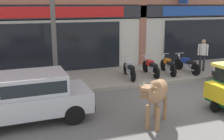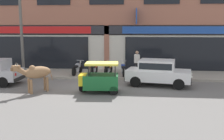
# 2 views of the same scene
# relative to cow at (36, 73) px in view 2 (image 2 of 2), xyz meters

# --- Properties ---
(ground_plane) EXTENTS (90.00, 90.00, 0.00)m
(ground_plane) POSITION_rel_cow_xyz_m (2.76, 1.24, -1.01)
(ground_plane) COLOR #605E5B
(sidewalk) EXTENTS (19.00, 3.36, 0.14)m
(sidewalk) POSITION_rel_cow_xyz_m (2.76, 5.12, -0.93)
(sidewalk) COLOR gray
(sidewalk) RESTS_ON ground
(shop_building) EXTENTS (23.00, 1.40, 8.93)m
(shop_building) POSITION_rel_cow_xyz_m (2.77, 7.06, 3.24)
(shop_building) COLOR #9E604C
(shop_building) RESTS_ON ground
(cow) EXTENTS (1.64, 1.71, 1.61)m
(cow) POSITION_rel_cow_xyz_m (0.00, 0.00, 0.00)
(cow) COLOR #936B47
(cow) RESTS_ON ground
(car_0) EXTENTS (3.80, 2.22, 1.46)m
(car_0) POSITION_rel_cow_xyz_m (6.19, 2.18, -0.19)
(car_0) COLOR black
(car_0) RESTS_ON ground
(auto_rickshaw) EXTENTS (2.03, 1.29, 1.52)m
(auto_rickshaw) POSITION_rel_cow_xyz_m (3.16, 0.30, -0.35)
(auto_rickshaw) COLOR black
(auto_rickshaw) RESTS_ON ground
(motorcycle_0) EXTENTS (0.55, 1.81, 0.88)m
(motorcycle_0) POSITION_rel_cow_xyz_m (1.05, 4.51, -0.48)
(motorcycle_0) COLOR black
(motorcycle_0) RESTS_ON sidewalk
(motorcycle_1) EXTENTS (0.52, 1.81, 0.88)m
(motorcycle_1) POSITION_rel_cow_xyz_m (2.18, 4.58, -0.48)
(motorcycle_1) COLOR black
(motorcycle_1) RESTS_ON sidewalk
(motorcycle_2) EXTENTS (0.58, 1.80, 0.88)m
(motorcycle_2) POSITION_rel_cow_xyz_m (3.13, 4.61, -0.48)
(motorcycle_2) COLOR black
(motorcycle_2) RESTS_ON sidewalk
(motorcycle_3) EXTENTS (0.52, 1.81, 0.88)m
(motorcycle_3) POSITION_rel_cow_xyz_m (4.11, 4.48, -0.48)
(motorcycle_3) COLOR black
(motorcycle_3) RESTS_ON sidewalk
(pedestrian) EXTENTS (0.37, 0.38, 1.60)m
(pedestrian) POSITION_rel_cow_xyz_m (5.01, 4.50, 0.12)
(pedestrian) COLOR #2D2D33
(pedestrian) RESTS_ON sidewalk
(utility_pole) EXTENTS (0.18, 0.18, 5.75)m
(utility_pole) POSITION_rel_cow_xyz_m (-2.33, 3.74, 2.01)
(utility_pole) COLOR #595651
(utility_pole) RESTS_ON sidewalk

